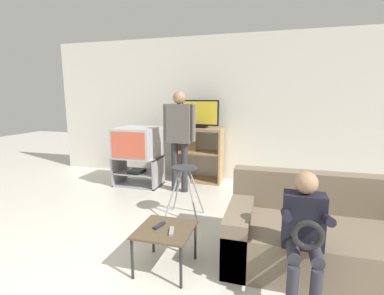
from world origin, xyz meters
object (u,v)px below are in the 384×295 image
television_main (138,142)px  media_shelf (199,154)px  couch (325,237)px  person_seated_child (304,228)px  tv_stand (138,171)px  remote_control_white (172,231)px  person_standing_adult (179,132)px  folding_stool (185,177)px  remote_control_black (159,225)px  snack_table (165,233)px  television_flat (200,115)px

television_main → media_shelf: television_main is taller
couch → person_seated_child: size_ratio=1.78×
tv_stand → remote_control_white: bearing=-56.9°
tv_stand → person_standing_adult: size_ratio=0.49×
folding_stool → remote_control_black: size_ratio=4.61×
person_seated_child → snack_table: bearing=176.8°
television_main → person_seated_child: television_main is taller
media_shelf → snack_table: size_ratio=2.04×
snack_table → remote_control_white: (0.08, -0.05, 0.05)m
snack_table → remote_control_black: remote_control_black is taller
snack_table → remote_control_white: 0.10m
media_shelf → remote_control_black: 2.67m
media_shelf → remote_control_white: (0.46, -2.71, -0.11)m
couch → person_seated_child: 0.67m
remote_control_black → remote_control_white: same height
media_shelf → person_standing_adult: 0.82m
television_main → remote_control_black: (1.28, -2.12, -0.36)m
snack_table → person_standing_adult: (-0.55, 2.02, 0.64)m
folding_stool → remote_control_white: (0.25, -1.15, -0.13)m
media_shelf → person_seated_child: person_seated_child is taller
folding_stool → couch: couch is taller
folding_stool → remote_control_white: folding_stool is taller
remote_control_white → folding_stool: bearing=85.6°
tv_stand → television_flat: 1.48m
media_shelf → snack_table: (0.39, -2.67, -0.16)m
television_main → remote_control_white: (1.43, -2.19, -0.36)m
remote_control_black → remote_control_white: bearing=-11.2°
television_main → couch: bearing=-31.6°
remote_control_black → person_standing_adult: person_standing_adult is taller
television_main → folding_stool: 1.59m
television_flat → couch: television_flat is taller
television_flat → couch: bearing=-51.7°
television_main → remote_control_white: television_main is taller
snack_table → person_standing_adult: person_standing_adult is taller
television_main → person_standing_adult: bearing=-9.1°
television_main → remote_control_white: bearing=-57.0°
television_main → person_standing_adult: 0.84m
folding_stool → snack_table: folding_stool is taller
media_shelf → person_seated_child: 3.12m
snack_table → folding_stool: bearing=98.8°
remote_control_black → couch: size_ratio=0.08×
folding_stool → tv_stand: bearing=138.7°
television_flat → folding_stool: bearing=-82.5°
person_seated_child → remote_control_white: bearing=179.1°
media_shelf → person_seated_child: (1.51, -2.73, 0.07)m
tv_stand → person_seated_child: size_ratio=0.81×
person_standing_adult → person_seated_child: 2.70m
couch → person_standing_adult: size_ratio=1.09×
remote_control_white → couch: (1.29, 0.52, -0.13)m
television_main → media_shelf: bearing=28.5°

